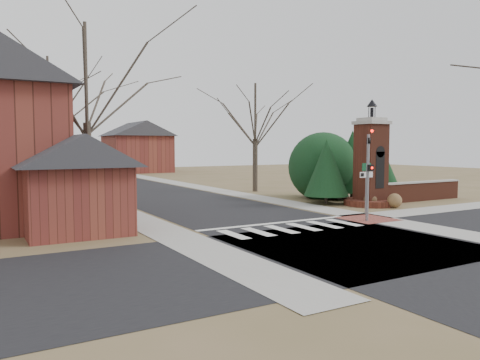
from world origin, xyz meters
TOP-DOWN VIEW (x-y plane):
  - ground at (0.00, 0.00)m, footprint 120.00×120.00m
  - main_street at (0.00, 22.00)m, footprint 8.00×70.00m
  - cross_street at (0.00, -3.00)m, footprint 120.00×8.00m
  - crosswalk_zone at (0.00, 0.80)m, footprint 8.00×2.20m
  - stop_bar at (0.00, 2.30)m, footprint 8.00×0.35m
  - sidewalk_right_main at (5.20, 22.00)m, footprint 2.00×60.00m
  - sidewalk_left at (-5.20, 22.00)m, footprint 2.00×60.00m
  - curb_apron at (4.80, 1.00)m, footprint 2.40×2.40m
  - traffic_signal_pole at (4.30, 0.57)m, footprint 0.28×0.41m
  - sign_post at (5.59, 1.99)m, footprint 0.90×0.07m
  - brick_gate_monument at (9.00, 4.99)m, footprint 3.20×3.20m
  - brick_garden_wall at (13.50, 5.00)m, footprint 7.50×0.50m
  - garage_left at (-8.52, 4.49)m, footprint 4.80×4.80m
  - house_distant_right at (7.99, 47.99)m, footprint 8.80×8.80m
  - evergreen_near at (7.20, 7.00)m, footprint 2.80×2.80m
  - evergreen_mid at (10.50, 8.20)m, footprint 3.40×3.40m
  - evergreen_far at (12.50, 7.20)m, footprint 2.40×2.40m
  - evergreen_mass at (9.00, 9.50)m, footprint 4.80×4.80m
  - bare_tree_0 at (-7.00, 9.00)m, footprint 8.05×8.05m
  - bare_tree_1 at (-7.00, 22.00)m, footprint 8.40×8.40m
  - bare_tree_2 at (-7.50, 35.00)m, footprint 7.35×7.35m
  - bare_tree_3 at (7.50, 16.00)m, footprint 7.00×7.00m
  - pickup_truck at (-1.60, 29.42)m, footprint 2.77×5.32m
  - distant_car at (1.60, 38.46)m, footprint 2.47×4.99m
  - dry_shrub_left at (8.60, 4.60)m, footprint 0.83×0.83m
  - dry_shrub_right at (9.30, 3.35)m, footprint 0.86×0.86m

SIDE VIEW (x-z plane):
  - ground at x=0.00m, z-range 0.00..0.00m
  - main_street at x=0.00m, z-range 0.00..0.01m
  - cross_street at x=0.00m, z-range 0.00..0.01m
  - crosswalk_zone at x=0.00m, z-range 0.00..0.02m
  - stop_bar at x=0.00m, z-range 0.00..0.02m
  - sidewalk_right_main at x=5.20m, z-range 0.00..0.02m
  - sidewalk_left at x=-5.20m, z-range 0.00..0.02m
  - curb_apron at x=4.80m, z-range 0.00..0.02m
  - dry_shrub_left at x=8.60m, z-range 0.00..0.83m
  - dry_shrub_right at x=9.30m, z-range 0.00..0.86m
  - brick_garden_wall at x=13.50m, z-range 0.01..1.31m
  - pickup_truck at x=-1.60m, z-range 0.00..1.43m
  - distant_car at x=1.60m, z-range 0.00..1.57m
  - evergreen_far at x=12.50m, z-range 0.25..3.55m
  - sign_post at x=5.59m, z-range 0.57..3.32m
  - brick_gate_monument at x=9.00m, z-range -1.07..5.40m
  - garage_left at x=-8.52m, z-range 0.09..4.38m
  - evergreen_near at x=7.20m, z-range 0.25..4.35m
  - evergreen_mass at x=9.00m, z-range 0.00..4.80m
  - traffic_signal_pole at x=4.30m, z-range 0.34..4.84m
  - evergreen_mid at x=10.50m, z-range 0.25..4.95m
  - house_distant_right at x=7.99m, z-range 0.00..7.30m
  - bare_tree_3 at x=7.50m, z-range 1.84..11.54m
  - bare_tree_2 at x=-7.50m, z-range 1.93..12.12m
  - bare_tree_0 at x=-7.00m, z-range 2.12..13.27m
  - bare_tree_1 at x=-7.00m, z-range 2.21..13.85m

